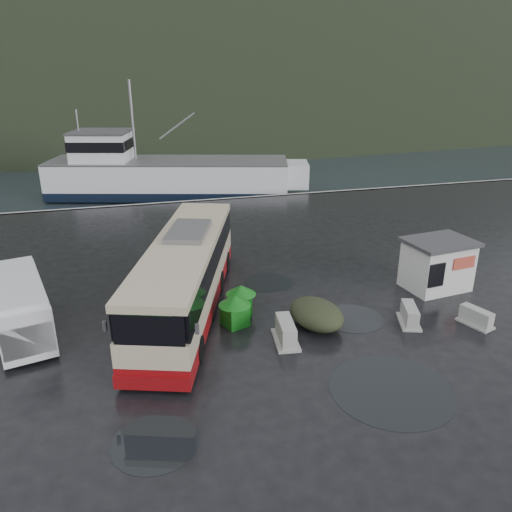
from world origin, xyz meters
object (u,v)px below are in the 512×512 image
object	(u,v)px
jersey_barrier_b	(409,323)
fishing_trawler	(169,180)
waste_bin_left	(235,325)
waste_bin_right	(241,313)
jersey_barrier_c	(475,324)
coach_bus	(188,309)
jersey_barrier_a	(286,341)
dome_tent	(316,325)
white_van	(25,333)
ticket_kiosk	(434,287)

from	to	relation	value
jersey_barrier_b	fishing_trawler	size ratio (longest dim) A/B	0.06
waste_bin_left	waste_bin_right	world-z (taller)	waste_bin_left
jersey_barrier_b	jersey_barrier_c	size ratio (longest dim) A/B	1.09
coach_bus	jersey_barrier_c	bearing A→B (deg)	-2.93
jersey_barrier_b	jersey_barrier_a	bearing A→B (deg)	-179.21
waste_bin_right	dome_tent	world-z (taller)	waste_bin_right
white_van	jersey_barrier_a	size ratio (longest dim) A/B	3.18
jersey_barrier_b	jersey_barrier_c	distance (m)	2.72
jersey_barrier_a	jersey_barrier_c	distance (m)	8.06
jersey_barrier_c	fishing_trawler	bearing A→B (deg)	107.29
waste_bin_left	jersey_barrier_c	world-z (taller)	waste_bin_left
waste_bin_right	jersey_barrier_a	bearing A→B (deg)	-67.87
white_van	coach_bus	bearing A→B (deg)	-10.83
coach_bus	jersey_barrier_c	xyz separation A→B (m)	(11.35, -4.45, 0.00)
jersey_barrier_c	waste_bin_right	bearing A→B (deg)	158.95
ticket_kiosk	fishing_trawler	xyz separation A→B (m)	(-9.97, 26.89, 0.00)
jersey_barrier_a	white_van	bearing A→B (deg)	161.52
ticket_kiosk	fishing_trawler	size ratio (longest dim) A/B	0.12
waste_bin_left	waste_bin_right	bearing A→B (deg)	63.17
white_van	jersey_barrier_c	bearing A→B (deg)	-26.82
coach_bus	ticket_kiosk	bearing A→B (deg)	14.58
ticket_kiosk	coach_bus	bearing A→B (deg)	168.96
ticket_kiosk	jersey_barrier_c	size ratio (longest dim) A/B	2.17
coach_bus	ticket_kiosk	distance (m)	11.84
waste_bin_left	fishing_trawler	world-z (taller)	fishing_trawler
jersey_barrier_a	fishing_trawler	size ratio (longest dim) A/B	0.07
ticket_kiosk	jersey_barrier_b	bearing A→B (deg)	-144.53
waste_bin_left	waste_bin_right	size ratio (longest dim) A/B	1.02
waste_bin_right	jersey_barrier_c	bearing A→B (deg)	-21.05
waste_bin_right	jersey_barrier_b	xyz separation A→B (m)	(6.56, -2.69, 0.00)
coach_bus	jersey_barrier_a	world-z (taller)	coach_bus
waste_bin_right	jersey_barrier_c	world-z (taller)	waste_bin_right
jersey_barrier_c	coach_bus	bearing A→B (deg)	158.61
white_van	jersey_barrier_a	distance (m)	10.48
jersey_barrier_b	fishing_trawler	world-z (taller)	fishing_trawler
white_van	ticket_kiosk	distance (m)	18.43
white_van	jersey_barrier_a	world-z (taller)	white_van
jersey_barrier_b	coach_bus	bearing A→B (deg)	157.56
jersey_barrier_a	fishing_trawler	distance (m)	29.81
jersey_barrier_a	jersey_barrier_c	xyz separation A→B (m)	(8.02, -0.75, 0.00)
waste_bin_right	jersey_barrier_b	distance (m)	7.09
dome_tent	fishing_trawler	distance (m)	29.06
coach_bus	fishing_trawler	world-z (taller)	fishing_trawler
waste_bin_right	fishing_trawler	xyz separation A→B (m)	(-0.36, 27.01, 0.00)
waste_bin_right	jersey_barrier_b	bearing A→B (deg)	-22.31
dome_tent	jersey_barrier_b	bearing A→B (deg)	-11.92
ticket_kiosk	jersey_barrier_c	world-z (taller)	ticket_kiosk
waste_bin_left	jersey_barrier_a	world-z (taller)	waste_bin_left
jersey_barrier_b	fishing_trawler	distance (m)	30.49
dome_tent	ticket_kiosk	bearing A→B (deg)	16.28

